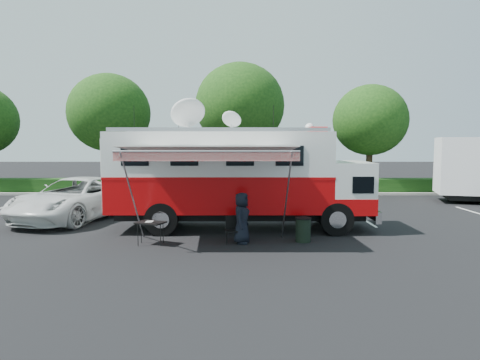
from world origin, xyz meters
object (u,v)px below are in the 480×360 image
(command_truck, at_px, (238,176))
(white_suv, at_px, (78,219))
(folding_table, at_px, (151,223))
(trash_bin, at_px, (303,230))

(command_truck, xyz_separation_m, white_suv, (-7.14, 2.11, -2.09))
(command_truck, distance_m, folding_table, 4.14)
(command_truck, bearing_deg, trash_bin, -44.24)
(white_suv, bearing_deg, command_truck, 0.70)
(white_suv, relative_size, folding_table, 6.18)
(command_truck, height_order, trash_bin, command_truck)
(white_suv, relative_size, trash_bin, 7.99)
(command_truck, distance_m, white_suv, 7.74)
(folding_table, relative_size, trash_bin, 1.29)
(command_truck, distance_m, trash_bin, 3.57)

